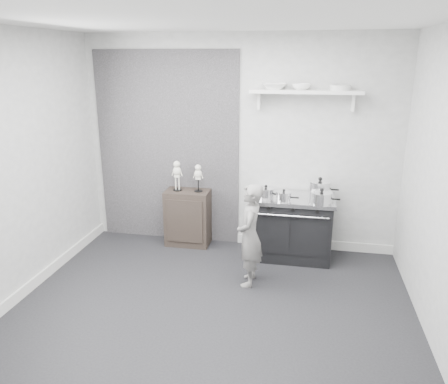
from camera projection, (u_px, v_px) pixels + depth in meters
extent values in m
plane|color=black|center=(209.00, 315.00, 4.26)|extent=(4.00, 4.00, 0.00)
cube|color=#A2A2A0|center=(239.00, 144.00, 5.54)|extent=(4.00, 0.02, 2.70)
cube|color=#A2A2A0|center=(125.00, 279.00, 2.17)|extent=(4.00, 0.02, 2.70)
cube|color=#A2A2A0|center=(6.00, 171.00, 4.22)|extent=(0.02, 3.60, 2.70)
cube|color=silver|center=(205.00, 18.00, 3.46)|extent=(4.00, 3.60, 0.02)
cube|color=black|center=(168.00, 149.00, 5.73)|extent=(1.90, 0.02, 2.50)
cube|color=silver|center=(313.00, 244.00, 5.73)|extent=(2.00, 0.03, 0.12)
cube|color=silver|center=(26.00, 290.00, 4.60)|extent=(0.03, 3.60, 0.12)
cube|color=silver|center=(306.00, 92.00, 5.08)|extent=(1.30, 0.26, 0.04)
cube|color=silver|center=(259.00, 101.00, 5.28)|extent=(0.03, 0.12, 0.20)
cube|color=silver|center=(353.00, 102.00, 5.08)|extent=(0.03, 0.12, 0.20)
cube|color=black|center=(292.00, 229.00, 5.40)|extent=(0.93, 0.56, 0.74)
cube|color=silver|center=(294.00, 199.00, 5.28)|extent=(0.98, 0.59, 0.05)
cube|color=black|center=(273.00, 235.00, 5.18)|extent=(0.39, 0.02, 0.48)
cube|color=black|center=(311.00, 237.00, 5.10)|extent=(0.39, 0.02, 0.48)
cylinder|color=silver|center=(292.00, 216.00, 5.03)|extent=(0.83, 0.02, 0.02)
cylinder|color=black|center=(269.00, 208.00, 5.07)|extent=(0.04, 0.03, 0.04)
cylinder|color=black|center=(293.00, 210.00, 5.02)|extent=(0.04, 0.03, 0.04)
cylinder|color=black|center=(317.00, 211.00, 4.97)|extent=(0.04, 0.03, 0.04)
cube|color=black|center=(188.00, 218.00, 5.77)|extent=(0.57, 0.33, 0.74)
imported|color=slate|center=(250.00, 235.00, 4.69)|extent=(0.28, 0.42, 1.14)
cylinder|color=silver|center=(266.00, 194.00, 5.21)|extent=(0.20, 0.20, 0.11)
cylinder|color=silver|center=(266.00, 188.00, 5.19)|extent=(0.21, 0.21, 0.01)
sphere|color=black|center=(266.00, 186.00, 5.18)|extent=(0.04, 0.04, 0.04)
cylinder|color=black|center=(278.00, 194.00, 5.19)|extent=(0.10, 0.02, 0.02)
cylinder|color=silver|center=(320.00, 189.00, 5.30)|extent=(0.27, 0.27, 0.17)
cylinder|color=silver|center=(320.00, 182.00, 5.27)|extent=(0.28, 0.28, 0.01)
sphere|color=black|center=(320.00, 179.00, 5.26)|extent=(0.05, 0.05, 0.05)
cylinder|color=black|center=(335.00, 190.00, 5.27)|extent=(0.10, 0.02, 0.02)
cylinder|color=silver|center=(321.00, 198.00, 5.02)|extent=(0.24, 0.24, 0.12)
cylinder|color=silver|center=(322.00, 193.00, 5.00)|extent=(0.25, 0.25, 0.01)
sphere|color=black|center=(322.00, 190.00, 4.99)|extent=(0.04, 0.04, 0.04)
cylinder|color=black|center=(336.00, 199.00, 4.99)|extent=(0.10, 0.02, 0.02)
cylinder|color=silver|center=(284.00, 197.00, 5.11)|extent=(0.17, 0.17, 0.10)
cylinder|color=silver|center=(284.00, 192.00, 5.10)|extent=(0.18, 0.18, 0.01)
sphere|color=black|center=(284.00, 190.00, 5.09)|extent=(0.03, 0.03, 0.03)
cylinder|color=black|center=(295.00, 198.00, 5.09)|extent=(0.10, 0.02, 0.02)
imported|color=white|center=(274.00, 86.00, 5.13)|extent=(0.30, 0.30, 0.07)
imported|color=white|center=(301.00, 87.00, 5.07)|extent=(0.22, 0.22, 0.07)
cylinder|color=silver|center=(340.00, 88.00, 4.99)|extent=(0.24, 0.24, 0.06)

